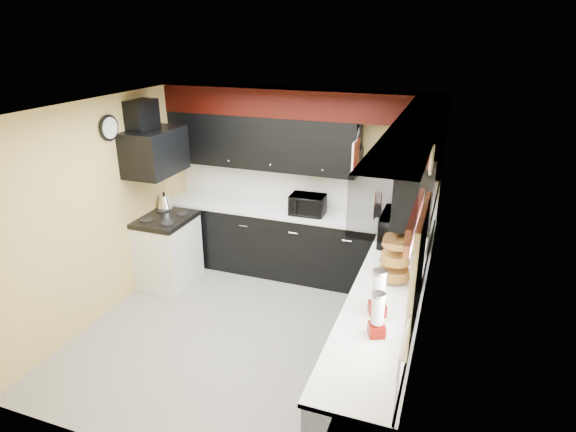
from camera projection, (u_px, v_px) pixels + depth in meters
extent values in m
plane|color=gray|center=(249.00, 333.00, 5.41)|extent=(3.60, 3.60, 0.00)
cube|color=#E0C666|center=(301.00, 182.00, 6.52)|extent=(3.60, 0.06, 2.50)
cube|color=#E0C666|center=(426.00, 257.00, 4.38)|extent=(0.06, 3.60, 2.50)
cube|color=#E0C666|center=(103.00, 210.00, 5.52)|extent=(0.06, 3.60, 2.50)
cube|color=white|center=(242.00, 108.00, 4.49)|extent=(3.60, 3.60, 0.06)
cube|color=black|center=(294.00, 244.00, 6.55)|extent=(3.60, 0.60, 0.90)
cube|color=black|center=(381.00, 343.00, 4.51)|extent=(0.60, 3.00, 0.90)
cube|color=white|center=(294.00, 212.00, 6.38)|extent=(3.62, 0.64, 0.04)
cube|color=white|center=(385.00, 299.00, 4.33)|extent=(0.64, 3.02, 0.04)
cube|color=white|center=(301.00, 186.00, 6.54)|extent=(3.60, 0.02, 0.50)
cube|color=white|center=(424.00, 263.00, 4.40)|extent=(0.02, 3.60, 0.50)
cube|color=black|center=(261.00, 142.00, 6.33)|extent=(2.60, 0.35, 0.70)
cube|color=black|center=(422.00, 171.00, 5.02)|extent=(0.35, 1.80, 0.70)
cube|color=black|center=(297.00, 103.00, 5.97)|extent=(3.60, 0.36, 0.35)
cube|color=black|center=(415.00, 144.00, 3.88)|extent=(0.36, 3.24, 0.35)
cube|color=white|center=(168.00, 251.00, 6.38)|extent=(0.60, 0.75, 0.86)
cube|color=black|center=(165.00, 219.00, 6.21)|extent=(0.62, 0.77, 0.06)
cube|color=black|center=(155.00, 152.00, 5.90)|extent=(0.50, 0.78, 0.55)
cube|color=black|center=(142.00, 117.00, 5.79)|extent=(0.24, 0.40, 0.40)
cube|color=red|center=(415.00, 220.00, 3.36)|extent=(0.04, 0.88, 0.20)
cube|color=white|center=(355.00, 156.00, 5.62)|extent=(0.03, 0.26, 0.35)
imported|color=black|center=(307.00, 205.00, 6.20)|extent=(0.45, 0.38, 0.26)
imported|color=black|center=(400.00, 228.00, 5.37)|extent=(0.42, 0.62, 0.34)
cylinder|color=silver|center=(377.00, 215.00, 6.03)|extent=(0.16, 0.16, 0.15)
cube|color=black|center=(377.00, 213.00, 6.01)|extent=(0.11, 0.14, 0.20)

